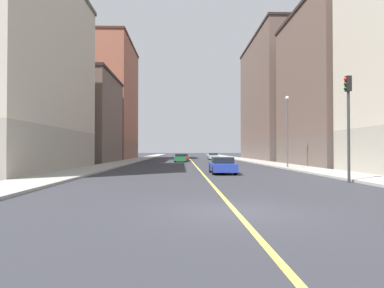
% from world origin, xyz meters
% --- Properties ---
extents(ground_plane, '(400.00, 400.00, 0.00)m').
position_xyz_m(ground_plane, '(0.00, 0.00, 0.00)').
color(ground_plane, '#2E2F35').
rests_on(ground_plane, ground).
extents(sidewalk_left, '(3.59, 168.00, 0.15)m').
position_xyz_m(sidewalk_left, '(10.28, 49.00, 0.07)').
color(sidewalk_left, '#9E9B93').
rests_on(sidewalk_left, ground).
extents(sidewalk_right, '(3.59, 168.00, 0.15)m').
position_xyz_m(sidewalk_right, '(-10.28, 49.00, 0.07)').
color(sidewalk_right, '#9E9B93').
rests_on(sidewalk_right, ground).
extents(lane_center_stripe, '(0.16, 154.00, 0.01)m').
position_xyz_m(lane_center_stripe, '(0.00, 49.00, 0.01)').
color(lane_center_stripe, '#E5D14C').
rests_on(lane_center_stripe, ground).
extents(building_left_mid, '(11.24, 17.17, 18.98)m').
position_xyz_m(building_left_mid, '(17.54, 29.31, 9.50)').
color(building_left_mid, brown).
rests_on(building_left_mid, ground).
extents(building_left_far, '(11.24, 26.00, 23.65)m').
position_xyz_m(building_left_far, '(17.54, 54.36, 11.83)').
color(building_left_far, brown).
rests_on(building_left_far, ground).
extents(building_right_corner, '(11.24, 20.29, 18.39)m').
position_xyz_m(building_right_corner, '(-17.54, 19.75, 9.20)').
color(building_right_corner, '#9D9688').
rests_on(building_right_corner, ground).
extents(building_right_midblock, '(11.24, 15.23, 13.37)m').
position_xyz_m(building_right_midblock, '(-17.54, 40.89, 6.69)').
color(building_right_midblock, brown).
rests_on(building_right_midblock, ground).
extents(building_right_distant, '(11.24, 20.02, 24.15)m').
position_xyz_m(building_right_distant, '(-17.54, 59.37, 12.08)').
color(building_right_distant, brown).
rests_on(building_right_distant, ground).
extents(traffic_light_left_near, '(0.40, 0.32, 6.24)m').
position_xyz_m(traffic_light_left_near, '(8.07, 8.85, 4.02)').
color(traffic_light_left_near, '#2D2D2D').
rests_on(traffic_light_left_near, ground).
extents(street_lamp_left_near, '(0.36, 0.36, 7.26)m').
position_xyz_m(street_lamp_left_near, '(9.09, 23.32, 4.54)').
color(street_lamp_left_near, '#4C4C51').
rests_on(street_lamp_left_near, ground).
extents(car_red, '(1.82, 3.93, 1.21)m').
position_xyz_m(car_red, '(-1.38, 49.86, 0.60)').
color(car_red, red).
rests_on(car_red, ground).
extents(car_green, '(1.97, 4.41, 1.30)m').
position_xyz_m(car_green, '(-1.88, 42.81, 0.64)').
color(car_green, '#1E6B38').
rests_on(car_green, ground).
extents(car_silver, '(1.99, 4.58, 1.30)m').
position_xyz_m(car_silver, '(4.54, 55.90, 0.64)').
color(car_silver, silver).
rests_on(car_silver, ground).
extents(car_blue, '(1.90, 4.47, 1.33)m').
position_xyz_m(car_blue, '(1.60, 16.40, 0.64)').
color(car_blue, '#23389E').
rests_on(car_blue, ground).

